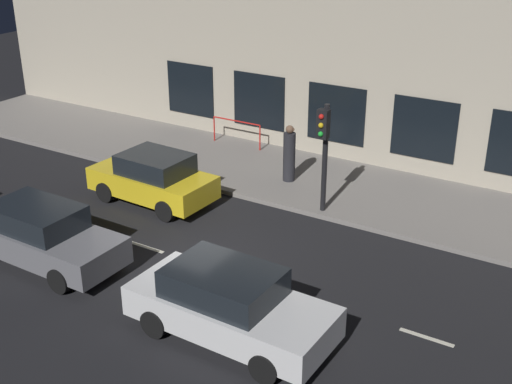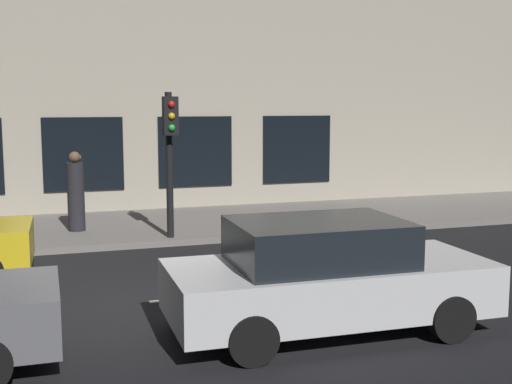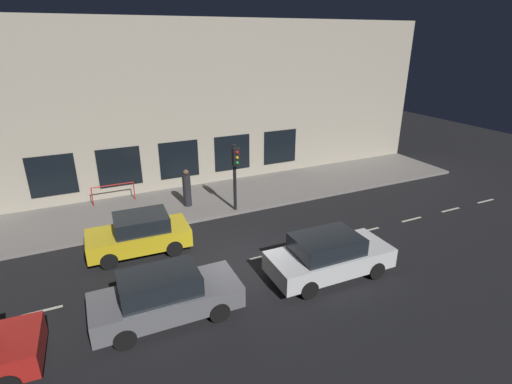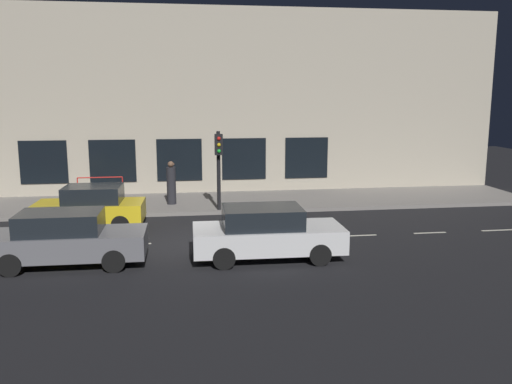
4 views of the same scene
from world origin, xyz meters
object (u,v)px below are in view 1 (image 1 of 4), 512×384
Objects in this scene: parked_car_2 at (153,178)px; pedestrian_0 at (289,155)px; traffic_light at (324,142)px; parked_car_1 at (42,235)px; parked_car_0 at (229,304)px.

pedestrian_0 is (3.36, -2.90, 0.23)m from parked_car_2.
parked_car_2 is at bearing 110.01° from traffic_light.
parked_car_1 is at bearing 141.77° from traffic_light.
parked_car_0 is (-6.34, -0.95, -1.54)m from traffic_light.
parked_car_0 is 1.01× the size of parked_car_1.
parked_car_1 is at bearing -177.78° from parked_car_2.
traffic_light is 8.03m from parked_car_1.
pedestrian_0 is (7.93, 2.91, 0.23)m from parked_car_0.
parked_car_2 is at bearing -127.17° from parked_car_0.
traffic_light is 0.72× the size of parked_car_0.
pedestrian_0 reaches higher than parked_car_2.
parked_car_0 is 2.40× the size of pedestrian_0.
pedestrian_0 reaches higher than parked_car_1.
traffic_light is 1.73× the size of pedestrian_0.
parked_car_1 is 4.42m from parked_car_2.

